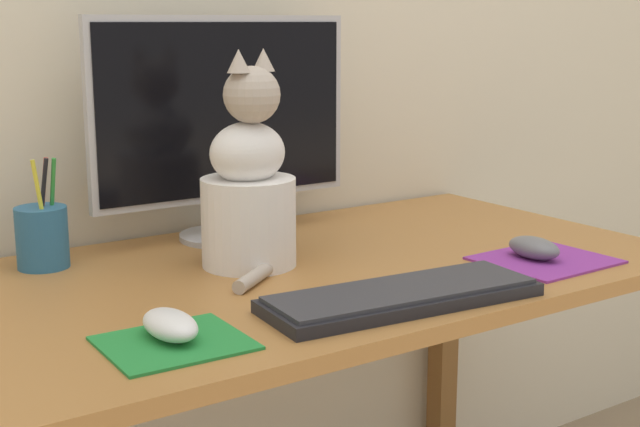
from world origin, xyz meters
TOP-DOWN VIEW (x-y plane):
  - desk at (0.00, 0.00)m, footprint 1.42×0.68m
  - monitor at (0.07, 0.24)m, footprint 0.51×0.17m
  - keyboard at (0.09, -0.24)m, footprint 0.42×0.17m
  - mousepad_left at (-0.25, -0.21)m, footprint 0.18×0.16m
  - mousepad_right at (0.44, -0.20)m, footprint 0.21×0.19m
  - computer_mouse_left at (-0.24, -0.19)m, footprint 0.06×0.11m
  - computer_mouse_right at (0.42, -0.18)m, footprint 0.06×0.10m
  - cat at (0.02, 0.06)m, footprint 0.20×0.24m
  - pen_cup at (-0.27, 0.24)m, footprint 0.08×0.08m

SIDE VIEW (x-z plane):
  - desk at x=0.00m, z-range 0.26..0.98m
  - mousepad_left at x=-0.25m, z-range 0.71..0.72m
  - mousepad_right at x=0.44m, z-range 0.71..0.72m
  - keyboard at x=0.09m, z-range 0.71..0.74m
  - computer_mouse_left at x=-0.24m, z-range 0.72..0.75m
  - computer_mouse_right at x=0.42m, z-range 0.72..0.75m
  - pen_cup at x=-0.27m, z-range 0.67..0.85m
  - cat at x=0.02m, z-range 0.67..1.02m
  - monitor at x=0.07m, z-range 0.73..1.13m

